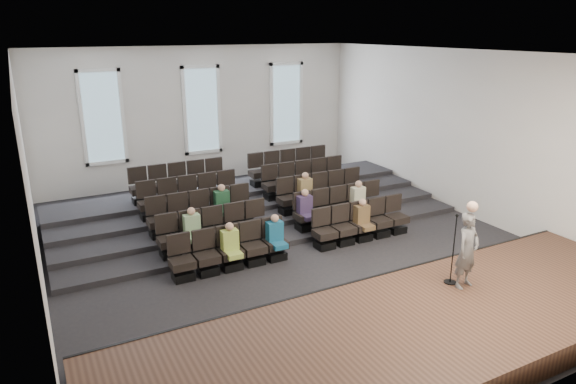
{
  "coord_description": "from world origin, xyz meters",
  "views": [
    {
      "loc": [
        -5.95,
        -11.26,
        5.57
      ],
      "look_at": [
        0.2,
        0.5,
        1.33
      ],
      "focal_mm": 32.0,
      "sensor_mm": 36.0,
      "label": 1
    }
  ],
  "objects": [
    {
      "name": "audience",
      "position": [
        0.0,
        0.32,
        0.81
      ],
      "size": [
        5.45,
        2.64,
        1.1
      ],
      "color": "#A3BB4B",
      "rests_on": "seating_rows"
    },
    {
      "name": "windows",
      "position": [
        0.0,
        6.95,
        2.7
      ],
      "size": [
        8.44,
        0.1,
        3.24
      ],
      "color": "white",
      "rests_on": "wall_back"
    },
    {
      "name": "ceiling",
      "position": [
        0.0,
        0.0,
        5.01
      ],
      "size": [
        12.0,
        14.0,
        0.02
      ],
      "primitive_type": "cube",
      "color": "white",
      "rests_on": "ground"
    },
    {
      "name": "speaker",
      "position": [
        1.66,
        -4.53,
        1.3
      ],
      "size": [
        0.64,
        0.47,
        1.59
      ],
      "primitive_type": "imported",
      "rotation": [
        0.0,
        0.0,
        0.17
      ],
      "color": "#5E5B59",
      "rests_on": "stage"
    },
    {
      "name": "seating_rows",
      "position": [
        -0.0,
        1.54,
        0.68
      ],
      "size": [
        6.8,
        4.7,
        1.67
      ],
      "color": "black",
      "rests_on": "ground"
    },
    {
      "name": "ground",
      "position": [
        0.0,
        0.0,
        0.0
      ],
      "size": [
        14.0,
        14.0,
        0.0
      ],
      "primitive_type": "plane",
      "color": "black",
      "rests_on": "ground"
    },
    {
      "name": "wall_back",
      "position": [
        0.0,
        7.02,
        2.5
      ],
      "size": [
        12.0,
        0.04,
        5.0
      ],
      "primitive_type": "cube",
      "color": "silver",
      "rests_on": "ground"
    },
    {
      "name": "wall_left",
      "position": [
        -6.02,
        0.0,
        2.5
      ],
      "size": [
        0.04,
        14.0,
        5.0
      ],
      "primitive_type": "cube",
      "color": "silver",
      "rests_on": "ground"
    },
    {
      "name": "mic_stand",
      "position": [
        1.53,
        -4.29,
        0.96
      ],
      "size": [
        0.26,
        0.26,
        1.53
      ],
      "color": "black",
      "rests_on": "stage"
    },
    {
      "name": "risers",
      "position": [
        0.0,
        3.17,
        0.2
      ],
      "size": [
        11.8,
        4.8,
        0.6
      ],
      "color": "black",
      "rests_on": "ground"
    },
    {
      "name": "wall_right",
      "position": [
        6.02,
        0.0,
        2.5
      ],
      "size": [
        0.04,
        14.0,
        5.0
      ],
      "primitive_type": "cube",
      "color": "silver",
      "rests_on": "ground"
    },
    {
      "name": "stage",
      "position": [
        0.0,
        -5.1,
        0.25
      ],
      "size": [
        11.8,
        3.6,
        0.5
      ],
      "primitive_type": "cube",
      "color": "#4B2F20",
      "rests_on": "ground"
    },
    {
      "name": "wall_front",
      "position": [
        0.0,
        -7.02,
        2.5
      ],
      "size": [
        12.0,
        0.04,
        5.0
      ],
      "primitive_type": "cube",
      "color": "silver",
      "rests_on": "ground"
    },
    {
      "name": "stage_lip",
      "position": [
        0.0,
        -3.33,
        0.25
      ],
      "size": [
        11.8,
        0.06,
        0.52
      ],
      "primitive_type": "cube",
      "color": "black",
      "rests_on": "ground"
    }
  ]
}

